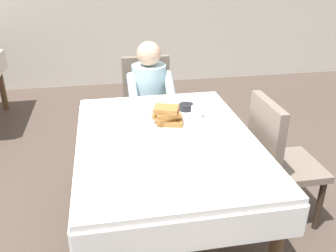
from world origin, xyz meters
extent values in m
plane|color=brown|center=(0.00, 0.00, 0.00)|extent=(14.00, 14.00, 0.00)
cube|color=white|center=(0.00, 0.00, 0.72)|extent=(1.10, 1.50, 0.04)
cube|color=white|center=(0.00, -0.76, 0.61)|extent=(1.10, 0.01, 0.18)
cube|color=white|center=(0.00, 0.76, 0.61)|extent=(1.10, 0.01, 0.18)
cube|color=white|center=(-0.56, 0.00, 0.61)|extent=(0.01, 1.50, 0.18)
cube|color=white|center=(0.56, 0.00, 0.61)|extent=(0.01, 1.50, 0.18)
cylinder|color=brown|center=(0.47, -0.67, 0.35)|extent=(0.07, 0.07, 0.70)
cylinder|color=brown|center=(-0.47, 0.67, 0.35)|extent=(0.07, 0.07, 0.70)
cylinder|color=brown|center=(0.47, 0.67, 0.35)|extent=(0.07, 0.07, 0.70)
cube|color=#7A6B5B|center=(0.03, 1.07, 0.42)|extent=(0.44, 0.44, 0.05)
cube|color=#7A6B5B|center=(0.03, 1.27, 0.69)|extent=(0.44, 0.06, 0.48)
cylinder|color=#2D2319|center=(0.21, 0.89, 0.20)|extent=(0.04, 0.04, 0.40)
cylinder|color=#2D2319|center=(-0.15, 0.89, 0.20)|extent=(0.04, 0.04, 0.40)
cylinder|color=#2D2319|center=(0.21, 1.25, 0.20)|extent=(0.04, 0.04, 0.40)
cylinder|color=#2D2319|center=(-0.15, 1.25, 0.20)|extent=(0.04, 0.04, 0.40)
cylinder|color=silver|center=(0.03, 1.05, 0.68)|extent=(0.30, 0.30, 0.46)
sphere|color=#D8AD8C|center=(0.03, 1.03, 1.02)|extent=(0.21, 0.21, 0.21)
cylinder|color=silver|center=(0.19, 0.91, 0.75)|extent=(0.08, 0.29, 0.23)
cylinder|color=silver|center=(-0.13, 0.91, 0.75)|extent=(0.08, 0.29, 0.23)
cylinder|color=#383D51|center=(0.11, 0.87, 0.23)|extent=(0.10, 0.10, 0.45)
cylinder|color=#383D51|center=(-0.05, 0.87, 0.23)|extent=(0.10, 0.10, 0.45)
cube|color=#7A6B5B|center=(0.87, 0.00, 0.42)|extent=(0.44, 0.44, 0.05)
cube|color=#7A6B5B|center=(0.67, 0.00, 0.69)|extent=(0.06, 0.44, 0.48)
cylinder|color=#2D2319|center=(1.05, 0.18, 0.20)|extent=(0.04, 0.04, 0.40)
cylinder|color=#2D2319|center=(1.05, -0.18, 0.20)|extent=(0.04, 0.04, 0.40)
cylinder|color=#2D2319|center=(0.69, 0.18, 0.20)|extent=(0.04, 0.04, 0.40)
cylinder|color=#2D2319|center=(0.69, -0.18, 0.20)|extent=(0.04, 0.04, 0.40)
cylinder|color=white|center=(0.04, 0.17, 0.75)|extent=(0.28, 0.28, 0.02)
cube|color=#A36B33|center=(0.05, 0.16, 0.77)|extent=(0.19, 0.17, 0.03)
cube|color=#A36B33|center=(0.03, 0.17, 0.80)|extent=(0.19, 0.16, 0.03)
cube|color=#A36B33|center=(0.04, 0.18, 0.82)|extent=(0.17, 0.14, 0.03)
cube|color=#A36B33|center=(0.03, 0.18, 0.85)|extent=(0.19, 0.17, 0.03)
cylinder|color=white|center=(0.26, 0.25, 0.78)|extent=(0.08, 0.08, 0.08)
torus|color=white|center=(0.31, 0.25, 0.79)|extent=(0.05, 0.01, 0.05)
cylinder|color=black|center=(0.22, 0.41, 0.76)|extent=(0.11, 0.11, 0.04)
cone|color=silver|center=(-0.17, 0.34, 0.78)|extent=(0.08, 0.08, 0.07)
cube|color=silver|center=(-0.15, 0.15, 0.74)|extent=(0.02, 0.18, 0.00)
cube|color=silver|center=(0.23, 0.15, 0.74)|extent=(0.04, 0.20, 0.00)
cube|color=silver|center=(0.08, -0.14, 0.74)|extent=(0.15, 0.02, 0.00)
cube|color=white|center=(-0.23, -0.05, 0.74)|extent=(0.18, 0.13, 0.01)
cylinder|color=brown|center=(-1.61, 2.57, 0.35)|extent=(0.07, 0.07, 0.70)
camera|label=1|loc=(-0.36, -2.00, 1.78)|focal=38.85mm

